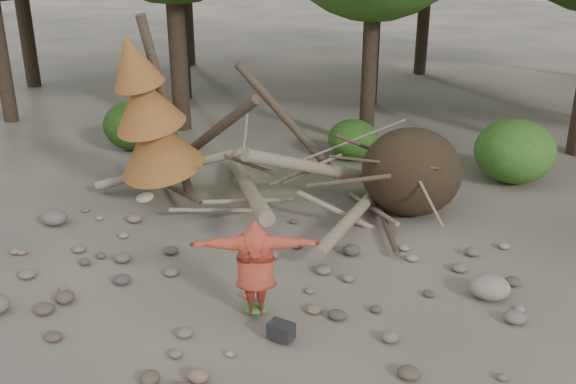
# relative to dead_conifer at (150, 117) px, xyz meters

# --- Properties ---
(ground) EXTENTS (120.00, 120.00, 0.00)m
(ground) POSITION_rel_dead_conifer_xyz_m (3.12, -3.37, -2.11)
(ground) COLOR #514C44
(ground) RESTS_ON ground
(deadfall_pile) EXTENTS (8.55, 5.24, 3.30)m
(deadfall_pile) POSITION_rel_dead_conifer_xyz_m (5.13, 0.87, -1.16)
(deadfall_pile) COLOR #332619
(deadfall_pile) RESTS_ON ground
(dead_conifer) EXTENTS (2.06, 2.16, 4.35)m
(dead_conifer) POSITION_rel_dead_conifer_xyz_m (0.00, 0.00, 0.00)
(dead_conifer) COLOR #4C3F30
(dead_conifer) RESTS_ON ground
(bush_left) EXTENTS (1.80, 1.80, 1.44)m
(bush_left) POSITION_rel_dead_conifer_xyz_m (-2.38, 3.83, -1.39)
(bush_left) COLOR #244C14
(bush_left) RESTS_ON ground
(bush_mid) EXTENTS (1.40, 1.40, 1.12)m
(bush_mid) POSITION_rel_dead_conifer_xyz_m (3.92, 4.43, -1.55)
(bush_mid) COLOR #2F601B
(bush_mid) RESTS_ON ground
(bush_right) EXTENTS (2.00, 2.00, 1.60)m
(bush_right) POSITION_rel_dead_conifer_xyz_m (8.12, 3.63, -1.31)
(bush_right) COLOR #3B7223
(bush_right) RESTS_ON ground
(frisbee_thrower) EXTENTS (3.21, 1.04, 1.78)m
(frisbee_thrower) POSITION_rel_dead_conifer_xyz_m (3.57, -3.95, -1.20)
(frisbee_thrower) COLOR #A83726
(frisbee_thrower) RESTS_ON ground
(backpack) EXTENTS (0.44, 0.36, 0.26)m
(backpack) POSITION_rel_dead_conifer_xyz_m (4.14, -4.52, -1.98)
(backpack) COLOR black
(backpack) RESTS_ON ground
(cloth_green) EXTENTS (0.39, 0.33, 0.15)m
(cloth_green) POSITION_rel_dead_conifer_xyz_m (3.55, -3.91, -2.04)
(cloth_green) COLOR #3B6A2A
(cloth_green) RESTS_ON ground
(cloth_orange) EXTENTS (0.27, 0.22, 0.10)m
(cloth_orange) POSITION_rel_dead_conifer_xyz_m (3.33, -3.48, -2.06)
(cloth_orange) COLOR #B45C1E
(cloth_orange) RESTS_ON ground
(boulder_mid_right) EXTENTS (0.69, 0.62, 0.41)m
(boulder_mid_right) POSITION_rel_dead_conifer_xyz_m (7.31, -2.43, -1.90)
(boulder_mid_right) COLOR gray
(boulder_mid_right) RESTS_ON ground
(boulder_mid_left) EXTENTS (0.57, 0.51, 0.34)m
(boulder_mid_left) POSITION_rel_dead_conifer_xyz_m (-1.69, -1.51, -1.94)
(boulder_mid_left) COLOR #665C56
(boulder_mid_left) RESTS_ON ground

